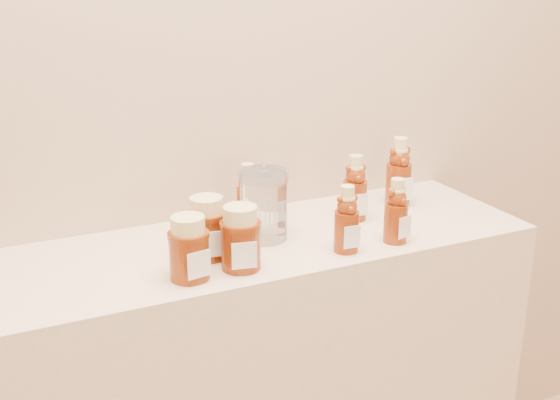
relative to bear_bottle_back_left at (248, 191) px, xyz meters
name	(u,v)px	position (x,y,z in m)	size (l,w,h in m)	color
wall_back	(232,26)	(0.01, 0.10, 0.37)	(3.50, 0.02, 2.70)	tan
bear_bottle_back_left	(248,191)	(0.00, 0.00, 0.00)	(0.06, 0.06, 0.17)	#611E07
bear_bottle_back_mid	(355,184)	(0.24, -0.08, 0.01)	(0.06, 0.06, 0.18)	#611E07
bear_bottle_back_right	(399,167)	(0.40, -0.03, 0.02)	(0.07, 0.07, 0.20)	#611E07
bear_bottle_front_left	(347,215)	(0.13, -0.24, 0.00)	(0.06, 0.06, 0.17)	#611E07
bear_bottle_front_right	(396,207)	(0.25, -0.24, 0.00)	(0.06, 0.06, 0.16)	#611E07
honey_jar_left	(189,248)	(-0.22, -0.22, -0.02)	(0.08, 0.08, 0.13)	#611E07
honey_jar_back	(207,228)	(-0.15, -0.14, -0.02)	(0.08, 0.08, 0.13)	#611E07
honey_jar_front	(241,238)	(-0.11, -0.22, -0.02)	(0.08, 0.08, 0.13)	#611E07
glass_canister	(264,202)	(0.00, -0.10, 0.00)	(0.11, 0.11, 0.17)	white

